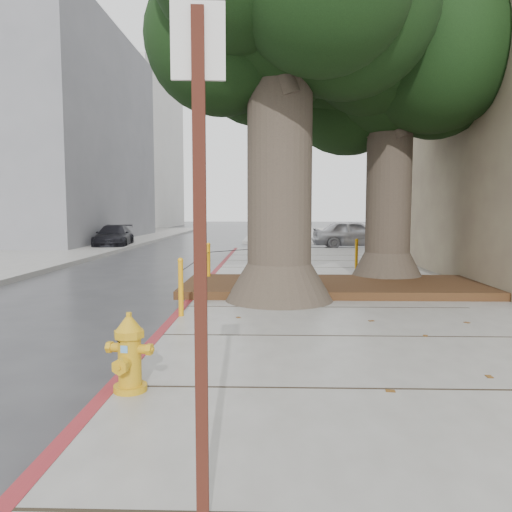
{
  "coord_description": "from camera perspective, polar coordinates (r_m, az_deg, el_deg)",
  "views": [
    {
      "loc": [
        -0.46,
        -6.66,
        1.86
      ],
      "look_at": [
        -0.7,
        1.44,
        1.1
      ],
      "focal_mm": 35.0,
      "sensor_mm": 36.0,
      "label": 1
    }
  ],
  "objects": [
    {
      "name": "car_silver",
      "position": [
        24.58,
        11.09,
        2.49
      ],
      "size": [
        4.03,
        1.77,
        1.35
      ],
      "primitive_type": "imported",
      "rotation": [
        0.0,
        0.0,
        1.61
      ],
      "color": "#B9B8BE",
      "rests_on": "ground"
    },
    {
      "name": "bollard_ring",
      "position": [
        11.1,
        -0.41,
        -0.83
      ],
      "size": [
        3.79,
        5.39,
        0.95
      ],
      "color": "orange",
      "rests_on": "sidewalk_main"
    },
    {
      "name": "curb_red",
      "position": [
        9.45,
        -7.74,
        -5.58
      ],
      "size": [
        0.14,
        26.0,
        0.16
      ],
      "primitive_type": "cube",
      "color": "maroon",
      "rests_on": "ground"
    },
    {
      "name": "planter_bed",
      "position": [
        10.77,
        8.96,
        -3.42
      ],
      "size": [
        6.4,
        2.6,
        0.16
      ],
      "primitive_type": "cube",
      "color": "black",
      "rests_on": "sidewalk_main"
    },
    {
      "name": "fire_hydrant",
      "position": [
        4.9,
        -14.28,
        -10.69
      ],
      "size": [
        0.4,
        0.38,
        0.75
      ],
      "rotation": [
        0.0,
        0.0,
        -0.18
      ],
      "color": "gold",
      "rests_on": "sidewalk_main"
    },
    {
      "name": "building_far_grey",
      "position": [
        32.4,
        -25.61,
        12.17
      ],
      "size": [
        12.0,
        16.0,
        12.0
      ],
      "primitive_type": "cube",
      "color": "slate",
      "rests_on": "ground"
    },
    {
      "name": "car_dark",
      "position": [
        25.25,
        -15.94,
        2.18
      ],
      "size": [
        2.03,
        3.98,
        1.11
      ],
      "primitive_type": "imported",
      "rotation": [
        0.0,
        0.0,
        0.13
      ],
      "color": "black",
      "rests_on": "ground"
    },
    {
      "name": "car_red",
      "position": [
        26.65,
        25.32,
        2.09
      ],
      "size": [
        3.61,
        1.45,
        1.17
      ],
      "primitive_type": "imported",
      "rotation": [
        0.0,
        0.0,
        1.51
      ],
      "color": "maroon",
      "rests_on": "ground"
    },
    {
      "name": "signpost",
      "position": [
        2.55,
        -6.4,
        1.53
      ],
      "size": [
        0.27,
        0.07,
        2.72
      ],
      "rotation": [
        0.0,
        0.0,
        0.08
      ],
      "color": "#471911",
      "rests_on": "sidewalk_main"
    },
    {
      "name": "building_far_white",
      "position": [
        54.53,
        -16.29,
        11.07
      ],
      "size": [
        12.0,
        18.0,
        15.0
      ],
      "primitive_type": "cube",
      "color": "silver",
      "rests_on": "ground"
    },
    {
      "name": "tree_far",
      "position": [
        12.77,
        16.66,
        19.46
      ],
      "size": [
        4.5,
        3.8,
        7.17
      ],
      "color": "#4C3F33",
      "rests_on": "sidewalk_main"
    },
    {
      "name": "tree_near",
      "position": [
        10.12,
        4.84,
        25.73
      ],
      "size": [
        4.5,
        3.8,
        7.68
      ],
      "color": "#4C3F33",
      "rests_on": "sidewalk_main"
    },
    {
      "name": "ground",
      "position": [
        6.93,
        5.55,
        -10.24
      ],
      "size": [
        140.0,
        140.0,
        0.0
      ],
      "primitive_type": "plane",
      "color": "#28282B",
      "rests_on": "ground"
    },
    {
      "name": "sidewalk_far",
      "position": [
        37.26,
        11.68,
        2.49
      ],
      "size": [
        16.0,
        20.0,
        0.15
      ],
      "primitive_type": "cube",
      "color": "slate",
      "rests_on": "ground"
    }
  ]
}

